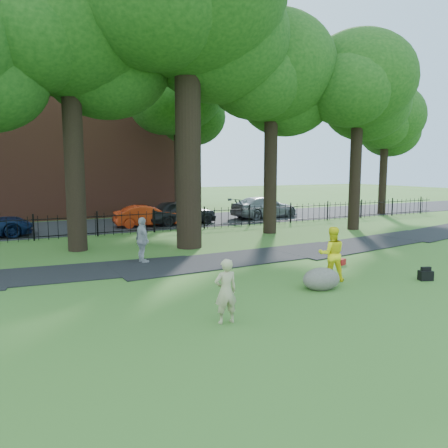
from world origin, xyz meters
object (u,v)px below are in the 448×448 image
big_tree (189,7)px  red_sedan (147,216)px  woman (226,291)px  boulder (321,277)px  man (332,254)px

big_tree → red_sedan: (0.22, 7.33, -9.50)m
woman → boulder: woman is taller
big_tree → man: big_tree is taller
woman → man: 4.99m
man → red_sedan: man is taller
big_tree → red_sedan: 12.00m
woman → boulder: bearing=-157.6°
red_sedan → woman: bearing=173.1°
woman → red_sedan: woman is taller
big_tree → man: 11.97m
man → red_sedan: size_ratio=0.44×
man → red_sedan: bearing=-57.1°
big_tree → boulder: (0.80, -7.94, -9.81)m
woman → boulder: size_ratio=1.29×
woman → red_sedan: (3.21, 16.53, -0.11)m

